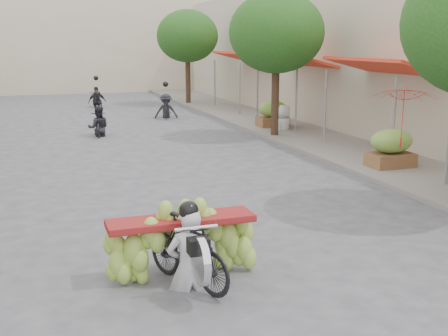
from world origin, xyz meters
TOP-DOWN VIEW (x-y plane):
  - sidewalk_right at (7.00, 15.00)m, footprint 4.00×60.00m
  - shophouse_row_right at (11.99, 14.00)m, footprint 9.77×40.00m
  - far_building at (0.00, 38.00)m, footprint 20.00×6.00m
  - street_tree_mid at (5.40, 14.00)m, footprint 3.40×3.40m
  - street_tree_far at (5.40, 26.00)m, footprint 3.40×3.40m
  - produce_crate_mid at (6.20, 8.00)m, footprint 1.20×0.88m
  - produce_crate_far at (6.20, 16.00)m, footprint 1.20×0.88m
  - banana_motorbike at (-1.03, 2.70)m, footprint 2.20×1.90m
  - market_umbrella at (5.87, 7.10)m, footprint 1.84×1.84m
  - pedestrian at (6.29, 15.14)m, footprint 1.08×0.98m
  - bg_motorbike_a at (-0.69, 16.56)m, footprint 0.85×1.54m
  - bg_motorbike_b at (2.88, 20.69)m, footprint 1.16×1.96m
  - bg_motorbike_c at (0.35, 26.28)m, footprint 1.05×1.53m

SIDE VIEW (x-z plane):
  - sidewalk_right at x=7.00m, z-range 0.00..0.12m
  - produce_crate_mid at x=6.20m, z-range 0.13..1.29m
  - produce_crate_far at x=6.20m, z-range 0.13..1.29m
  - banana_motorbike at x=-1.03m, z-range -0.37..1.81m
  - bg_motorbike_a at x=-0.69m, z-range -0.21..1.74m
  - bg_motorbike_b at x=2.88m, z-range -0.15..1.80m
  - bg_motorbike_c at x=0.35m, z-range -0.15..1.80m
  - pedestrian at x=6.29m, z-range 0.12..2.01m
  - market_umbrella at x=5.87m, z-range 1.60..3.16m
  - shophouse_row_right at x=11.99m, z-range 0.00..6.00m
  - far_building at x=0.00m, z-range 0.00..7.00m
  - street_tree_mid at x=5.40m, z-range 1.16..6.41m
  - street_tree_far at x=5.40m, z-range 1.16..6.41m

